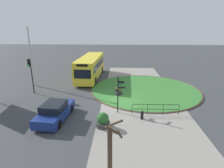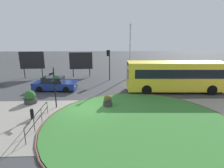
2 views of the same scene
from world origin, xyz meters
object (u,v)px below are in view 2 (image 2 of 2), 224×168
Objects in this scene: planter_near_signpost at (108,102)px; planter_kerbside at (30,98)px; signpost_directional at (55,85)px; billboard_left at (81,61)px; traffic_light_near at (109,58)px; bollard_foreground at (32,114)px; lamppost_tall at (130,50)px; bus_yellow at (176,76)px; billboard_right at (32,61)px; car_far_lane at (55,84)px.

planter_kerbside reaches higher than planter_near_signpost.
signpost_directional is 0.95× the size of billboard_left.
traffic_light_near reaches higher than planter_near_signpost.
bollard_foreground is at bearing -101.34° from billboard_left.
traffic_light_near is 9.97m from planter_near_signpost.
billboard_left is (-3.90, 2.29, -0.66)m from traffic_light_near.
bollard_foreground is at bearing -66.92° from planter_kerbside.
lamppost_tall reaches higher than bollard_foreground.
bollard_foreground is (-1.20, -1.95, -1.52)m from signpost_directional.
lamppost_tall is (-3.99, 6.70, 2.25)m from bus_yellow.
signpost_directional is 4.41m from planter_near_signpost.
traffic_light_near reaches higher than signpost_directional.
signpost_directional is 0.91× the size of billboard_right.
signpost_directional is at bearing 58.39° from bollard_foreground.
billboard_left is at bearing 87.49° from signpost_directional.
car_far_lane is 7.61m from planter_near_signpost.
billboard_left is 0.95× the size of billboard_right.
signpost_directional is at bearing -124.05° from lamppost_tall.
planter_near_signpost is at bearing -37.64° from car_far_lane.
billboard_left reaches higher than bus_yellow.
bollard_foreground is 0.65× the size of planter_kerbside.
lamppost_tall is at bearing -56.95° from bus_yellow.
car_far_lane is (-12.82, 0.98, -1.00)m from bus_yellow.
traffic_light_near is 11.29m from planter_kerbside.
billboard_right is (-6.12, 11.42, 0.50)m from signpost_directional.
planter_near_signpost is (-0.26, -9.67, -2.43)m from traffic_light_near.
traffic_light_near reaches higher than car_far_lane.
lamppost_tall reaches higher than signpost_directional.
lamppost_tall is at bearing -13.72° from billboard_left.
bus_yellow is 13.37m from billboard_left.
bus_yellow is 8.95m from traffic_light_near.
signpost_directional is 10.73m from traffic_light_near.
bus_yellow is 1.40× the size of lamppost_tall.
bollard_foreground is 14.20m from billboard_left.
billboard_right reaches higher than car_far_lane.
bollard_foreground is at bearing 74.85° from traffic_light_near.
billboard_right is at bearing 118.18° from signpost_directional.
planter_near_signpost is (-3.19, -10.83, -3.47)m from lamppost_tall.
billboard_left is (2.00, 6.85, 1.55)m from car_far_lane.
billboard_left reaches higher than car_far_lane.
traffic_light_near is at bearing 64.29° from bollard_foreground.
bus_yellow is at bearing 12.34° from planter_kerbside.
planter_near_signpost is at bearing 0.81° from signpost_directional.
billboard_right is 3.16× the size of planter_kerbside.
planter_kerbside is (-1.05, -4.02, -0.17)m from car_far_lane.
planter_kerbside is (-6.69, 1.10, 0.04)m from planter_near_signpost.
planter_near_signpost reaches higher than bollard_foreground.
car_far_lane reaches higher than planter_near_signpost.
billboard_right is (-4.92, 13.37, 2.02)m from bollard_foreground.
billboard_right is at bearing 1.46° from traffic_light_near.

